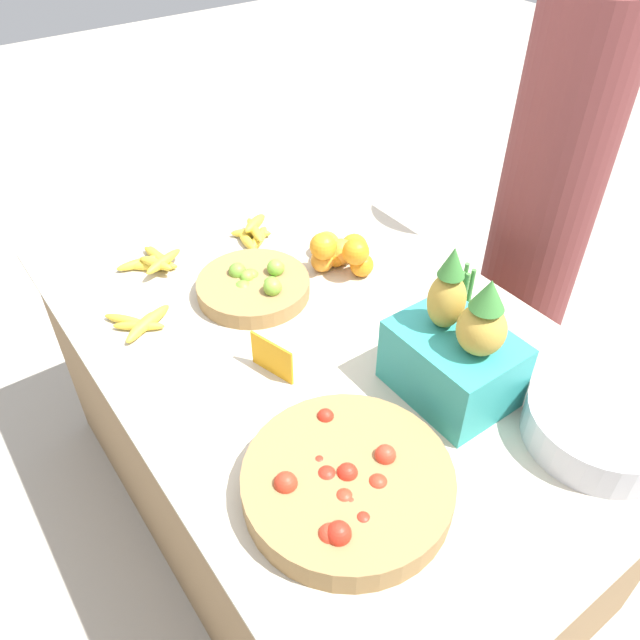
{
  "coord_description": "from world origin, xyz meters",
  "views": [
    {
      "loc": [
        1.0,
        -0.73,
        1.89
      ],
      "look_at": [
        0.0,
        0.0,
        0.84
      ],
      "focal_mm": 35.0,
      "sensor_mm": 36.0,
      "label": 1
    }
  ],
  "objects_px": {
    "produce_crate": "(455,353)",
    "lime_bowl": "(254,286)",
    "vendor_person": "(538,229)",
    "metal_bowl": "(601,424)",
    "tomato_basket": "(347,483)",
    "price_sign": "(272,358)"
  },
  "relations": [
    {
      "from": "tomato_basket",
      "to": "price_sign",
      "type": "xyz_separation_m",
      "value": [
        -0.38,
        0.07,
        0.02
      ]
    },
    {
      "from": "metal_bowl",
      "to": "price_sign",
      "type": "relative_size",
      "value": 2.59
    },
    {
      "from": "price_sign",
      "to": "produce_crate",
      "type": "height_order",
      "value": "produce_crate"
    },
    {
      "from": "price_sign",
      "to": "produce_crate",
      "type": "distance_m",
      "value": 0.44
    },
    {
      "from": "produce_crate",
      "to": "vendor_person",
      "type": "xyz_separation_m",
      "value": [
        -0.35,
        0.77,
        -0.13
      ]
    },
    {
      "from": "price_sign",
      "to": "vendor_person",
      "type": "bearing_deg",
      "value": 77.07
    },
    {
      "from": "lime_bowl",
      "to": "metal_bowl",
      "type": "distance_m",
      "value": 0.96
    },
    {
      "from": "tomato_basket",
      "to": "price_sign",
      "type": "bearing_deg",
      "value": 170.17
    },
    {
      "from": "tomato_basket",
      "to": "vendor_person",
      "type": "relative_size",
      "value": 0.26
    },
    {
      "from": "tomato_basket",
      "to": "price_sign",
      "type": "distance_m",
      "value": 0.39
    },
    {
      "from": "tomato_basket",
      "to": "metal_bowl",
      "type": "distance_m",
      "value": 0.58
    },
    {
      "from": "price_sign",
      "to": "vendor_person",
      "type": "height_order",
      "value": "vendor_person"
    },
    {
      "from": "tomato_basket",
      "to": "metal_bowl",
      "type": "relative_size",
      "value": 1.31
    },
    {
      "from": "metal_bowl",
      "to": "vendor_person",
      "type": "height_order",
      "value": "vendor_person"
    },
    {
      "from": "lime_bowl",
      "to": "tomato_basket",
      "type": "distance_m",
      "value": 0.71
    },
    {
      "from": "metal_bowl",
      "to": "price_sign",
      "type": "bearing_deg",
      "value": -141.45
    },
    {
      "from": "lime_bowl",
      "to": "metal_bowl",
      "type": "relative_size",
      "value": 0.97
    },
    {
      "from": "metal_bowl",
      "to": "lime_bowl",
      "type": "bearing_deg",
      "value": -158.94
    },
    {
      "from": "lime_bowl",
      "to": "price_sign",
      "type": "bearing_deg",
      "value": -23.3
    },
    {
      "from": "produce_crate",
      "to": "lime_bowl",
      "type": "bearing_deg",
      "value": -163.38
    },
    {
      "from": "lime_bowl",
      "to": "price_sign",
      "type": "distance_m",
      "value": 0.33
    },
    {
      "from": "lime_bowl",
      "to": "tomato_basket",
      "type": "relative_size",
      "value": 0.74
    }
  ]
}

